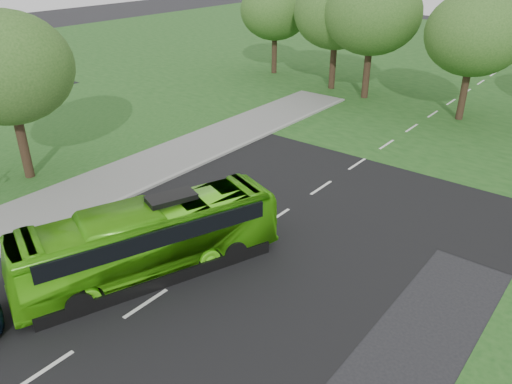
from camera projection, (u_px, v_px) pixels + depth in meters
ground at (186, 277)px, 19.39m from camera, size 160.00×160.00×0.00m
street_surfaces at (411, 124)px, 35.53m from camera, size 120.00×120.00×0.15m
tree_park_a at (336, 12)px, 41.35m from camera, size 7.08×7.08×9.41m
tree_park_b at (373, 13)px, 38.61m from camera, size 7.59×7.59×9.94m
tree_park_c at (475, 34)px, 33.87m from camera, size 6.70×6.70×8.90m
tree_park_f at (275, 10)px, 46.68m from camera, size 6.51×6.51×8.69m
tree_side_near at (6, 68)px, 24.97m from camera, size 6.65×6.65×8.84m
bus at (149, 240)px, 19.14m from camera, size 5.88×10.54×2.88m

